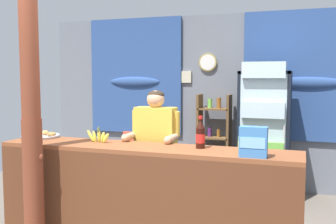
{
  "coord_description": "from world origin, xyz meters",
  "views": [
    {
      "loc": [
        1.38,
        -3.06,
        1.66
      ],
      "look_at": [
        0.05,
        0.78,
        1.29
      ],
      "focal_mm": 41.93,
      "sensor_mm": 36.0,
      "label": 1
    }
  ],
  "objects_px": {
    "plastic_lawn_chair": "(133,159)",
    "banana_bunch": "(98,137)",
    "drink_fridge": "(265,126)",
    "bottle_shelf_rack": "(214,140)",
    "shopkeeper": "(156,142)",
    "snack_box_biscuit": "(253,142)",
    "soda_bottle_cola": "(200,135)",
    "stall_counter": "(140,189)",
    "soda_bottle_lime_soda": "(242,141)",
    "timber_post": "(32,125)",
    "pastry_tray": "(41,135)"
  },
  "relations": [
    {
      "from": "banana_bunch",
      "to": "drink_fridge",
      "type": "bearing_deg",
      "value": 49.02
    },
    {
      "from": "pastry_tray",
      "to": "snack_box_biscuit",
      "type": "bearing_deg",
      "value": -7.64
    },
    {
      "from": "drink_fridge",
      "to": "pastry_tray",
      "type": "xyz_separation_m",
      "value": [
        -2.26,
        -1.64,
        0.0
      ]
    },
    {
      "from": "shopkeeper",
      "to": "pastry_tray",
      "type": "distance_m",
      "value": 1.28
    },
    {
      "from": "plastic_lawn_chair",
      "to": "soda_bottle_lime_soda",
      "type": "bearing_deg",
      "value": -40.4
    },
    {
      "from": "stall_counter",
      "to": "shopkeeper",
      "type": "relative_size",
      "value": 1.95
    },
    {
      "from": "drink_fridge",
      "to": "pastry_tray",
      "type": "bearing_deg",
      "value": -144.05
    },
    {
      "from": "soda_bottle_cola",
      "to": "pastry_tray",
      "type": "height_order",
      "value": "soda_bottle_cola"
    },
    {
      "from": "stall_counter",
      "to": "shopkeeper",
      "type": "distance_m",
      "value": 0.67
    },
    {
      "from": "stall_counter",
      "to": "shopkeeper",
      "type": "xyz_separation_m",
      "value": [
        -0.05,
        0.56,
        0.36
      ]
    },
    {
      "from": "drink_fridge",
      "to": "pastry_tray",
      "type": "height_order",
      "value": "drink_fridge"
    },
    {
      "from": "drink_fridge",
      "to": "plastic_lawn_chair",
      "type": "xyz_separation_m",
      "value": [
        -1.8,
        -0.21,
        -0.51
      ]
    },
    {
      "from": "soda_bottle_cola",
      "to": "timber_post",
      "type": "bearing_deg",
      "value": -161.36
    },
    {
      "from": "soda_bottle_cola",
      "to": "pastry_tray",
      "type": "distance_m",
      "value": 1.84
    },
    {
      "from": "bottle_shelf_rack",
      "to": "soda_bottle_cola",
      "type": "relative_size",
      "value": 4.57
    },
    {
      "from": "soda_bottle_cola",
      "to": "pastry_tray",
      "type": "relative_size",
      "value": 0.74
    },
    {
      "from": "timber_post",
      "to": "soda_bottle_lime_soda",
      "type": "distance_m",
      "value": 1.96
    },
    {
      "from": "bottle_shelf_rack",
      "to": "snack_box_biscuit",
      "type": "xyz_separation_m",
      "value": [
        0.84,
        -2.31,
        0.39
      ]
    },
    {
      "from": "pastry_tray",
      "to": "soda_bottle_lime_soda",
      "type": "bearing_deg",
      "value": -1.83
    },
    {
      "from": "bottle_shelf_rack",
      "to": "soda_bottle_lime_soda",
      "type": "xyz_separation_m",
      "value": [
        0.71,
        -2.06,
        0.35
      ]
    },
    {
      "from": "plastic_lawn_chair",
      "to": "banana_bunch",
      "type": "height_order",
      "value": "banana_bunch"
    },
    {
      "from": "stall_counter",
      "to": "pastry_tray",
      "type": "distance_m",
      "value": 1.38
    },
    {
      "from": "drink_fridge",
      "to": "bottle_shelf_rack",
      "type": "xyz_separation_m",
      "value": [
        -0.75,
        0.35,
        -0.28
      ]
    },
    {
      "from": "shopkeeper",
      "to": "soda_bottle_lime_soda",
      "type": "bearing_deg",
      "value": -21.26
    },
    {
      "from": "drink_fridge",
      "to": "soda_bottle_lime_soda",
      "type": "relative_size",
      "value": 8.82
    },
    {
      "from": "soda_bottle_cola",
      "to": "banana_bunch",
      "type": "height_order",
      "value": "soda_bottle_cola"
    },
    {
      "from": "soda_bottle_lime_soda",
      "to": "shopkeeper",
      "type": "bearing_deg",
      "value": 158.74
    },
    {
      "from": "drink_fridge",
      "to": "shopkeeper",
      "type": "bearing_deg",
      "value": -127.61
    },
    {
      "from": "drink_fridge",
      "to": "soda_bottle_cola",
      "type": "relative_size",
      "value": 6.01
    },
    {
      "from": "timber_post",
      "to": "drink_fridge",
      "type": "height_order",
      "value": "timber_post"
    },
    {
      "from": "timber_post",
      "to": "soda_bottle_cola",
      "type": "relative_size",
      "value": 8.25
    },
    {
      "from": "shopkeeper",
      "to": "snack_box_biscuit",
      "type": "xyz_separation_m",
      "value": [
        1.11,
        -0.63,
        0.16
      ]
    },
    {
      "from": "soda_bottle_cola",
      "to": "banana_bunch",
      "type": "xyz_separation_m",
      "value": [
        -1.07,
        -0.02,
        -0.07
      ]
    },
    {
      "from": "plastic_lawn_chair",
      "to": "soda_bottle_cola",
      "type": "bearing_deg",
      "value": -47.36
    },
    {
      "from": "timber_post",
      "to": "drink_fridge",
      "type": "bearing_deg",
      "value": 48.86
    },
    {
      "from": "stall_counter",
      "to": "banana_bunch",
      "type": "bearing_deg",
      "value": 162.6
    },
    {
      "from": "stall_counter",
      "to": "soda_bottle_lime_soda",
      "type": "distance_m",
      "value": 1.06
    },
    {
      "from": "stall_counter",
      "to": "drink_fridge",
      "type": "xyz_separation_m",
      "value": [
        0.97,
        1.89,
        0.41
      ]
    },
    {
      "from": "soda_bottle_lime_soda",
      "to": "banana_bunch",
      "type": "xyz_separation_m",
      "value": [
        -1.46,
        -0.01,
        -0.03
      ]
    },
    {
      "from": "soda_bottle_lime_soda",
      "to": "plastic_lawn_chair",
      "type": "bearing_deg",
      "value": 139.6
    },
    {
      "from": "bottle_shelf_rack",
      "to": "shopkeeper",
      "type": "bearing_deg",
      "value": -99.22
    },
    {
      "from": "bottle_shelf_rack",
      "to": "soda_bottle_cola",
      "type": "xyz_separation_m",
      "value": [
        0.32,
        -2.05,
        0.39
      ]
    },
    {
      "from": "drink_fridge",
      "to": "soda_bottle_cola",
      "type": "distance_m",
      "value": 1.76
    },
    {
      "from": "stall_counter",
      "to": "soda_bottle_cola",
      "type": "distance_m",
      "value": 0.77
    },
    {
      "from": "drink_fridge",
      "to": "banana_bunch",
      "type": "bearing_deg",
      "value": -130.98
    },
    {
      "from": "soda_bottle_cola",
      "to": "soda_bottle_lime_soda",
      "type": "relative_size",
      "value": 1.47
    },
    {
      "from": "soda_bottle_lime_soda",
      "to": "stall_counter",
      "type": "bearing_deg",
      "value": -169.17
    },
    {
      "from": "bottle_shelf_rack",
      "to": "pastry_tray",
      "type": "relative_size",
      "value": 3.37
    },
    {
      "from": "timber_post",
      "to": "drink_fridge",
      "type": "xyz_separation_m",
      "value": [
        1.93,
        2.21,
        -0.2
      ]
    },
    {
      "from": "snack_box_biscuit",
      "to": "pastry_tray",
      "type": "height_order",
      "value": "snack_box_biscuit"
    }
  ]
}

